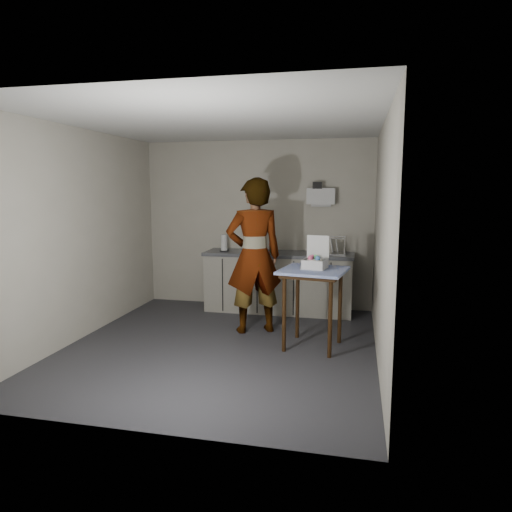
% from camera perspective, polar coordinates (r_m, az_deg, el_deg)
% --- Properties ---
extents(ground, '(4.00, 4.00, 0.00)m').
position_cam_1_polar(ground, '(5.57, -4.36, -11.14)').
color(ground, '#2D2C32').
rests_on(ground, ground).
extents(wall_back, '(3.60, 0.02, 2.60)m').
position_cam_1_polar(wall_back, '(7.20, 0.12, 3.95)').
color(wall_back, '#B9B3A1').
rests_on(wall_back, ground).
extents(wall_right, '(0.02, 4.00, 2.60)m').
position_cam_1_polar(wall_right, '(5.06, 15.29, 1.73)').
color(wall_right, '#B9B3A1').
rests_on(wall_right, ground).
extents(wall_left, '(0.02, 4.00, 2.60)m').
position_cam_1_polar(wall_left, '(6.05, -20.99, 2.53)').
color(wall_left, '#B9B3A1').
rests_on(wall_left, ground).
extents(ceiling, '(3.60, 4.00, 0.01)m').
position_cam_1_polar(ceiling, '(5.30, -4.69, 16.34)').
color(ceiling, white).
rests_on(ceiling, wall_back).
extents(kitchen_counter, '(2.24, 0.62, 0.91)m').
position_cam_1_polar(kitchen_counter, '(6.96, 2.82, -3.48)').
color(kitchen_counter, black).
rests_on(kitchen_counter, ground).
extents(wall_shelf, '(0.42, 0.18, 0.37)m').
position_cam_1_polar(wall_shelf, '(6.96, 8.12, 7.40)').
color(wall_shelf, white).
rests_on(wall_shelf, ground).
extents(side_table, '(0.83, 0.83, 0.94)m').
position_cam_1_polar(side_table, '(5.35, 7.18, -2.90)').
color(side_table, '#321A0B').
rests_on(side_table, ground).
extents(standing_man, '(0.87, 0.76, 2.00)m').
position_cam_1_polar(standing_man, '(5.87, -0.24, -0.02)').
color(standing_man, '#B2A593').
rests_on(standing_man, ground).
extents(soap_bottle, '(0.14, 0.14, 0.30)m').
position_cam_1_polar(soap_bottle, '(6.82, 2.17, 1.69)').
color(soap_bottle, black).
rests_on(soap_bottle, kitchen_counter).
extents(soda_can, '(0.07, 0.07, 0.14)m').
position_cam_1_polar(soda_can, '(6.87, 1.94, 1.02)').
color(soda_can, red).
rests_on(soda_can, kitchen_counter).
extents(dark_bottle, '(0.07, 0.07, 0.22)m').
position_cam_1_polar(dark_bottle, '(6.94, -0.12, 1.48)').
color(dark_bottle, black).
rests_on(dark_bottle, kitchen_counter).
extents(paper_towel, '(0.14, 0.14, 0.26)m').
position_cam_1_polar(paper_towel, '(7.00, -4.00, 1.60)').
color(paper_towel, black).
rests_on(paper_towel, kitchen_counter).
extents(dish_rack, '(0.37, 0.27, 0.26)m').
position_cam_1_polar(dish_rack, '(6.78, 9.55, 0.73)').
color(dish_rack, white).
rests_on(dish_rack, kitchen_counter).
extents(bakery_box, '(0.31, 0.32, 0.38)m').
position_cam_1_polar(bakery_box, '(5.37, 7.38, -0.65)').
color(bakery_box, white).
rests_on(bakery_box, side_table).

